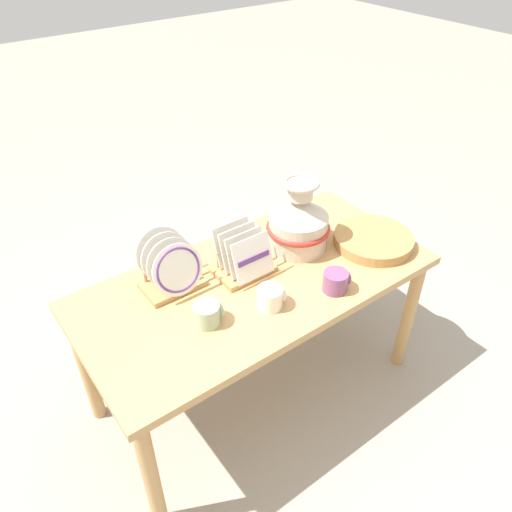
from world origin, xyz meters
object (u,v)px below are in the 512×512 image
at_px(dish_rack_square_plates, 244,260).
at_px(wicker_charger_stack, 373,240).
at_px(mug_sage_glaze, 208,314).
at_px(mug_cream_glaze, 271,297).
at_px(mug_plum_glaze, 336,281).
at_px(ceramic_vase, 299,221).
at_px(dish_rack_round_plates, 171,270).

bearing_deg(dish_rack_square_plates, wicker_charger_stack, -17.37).
bearing_deg(wicker_charger_stack, mug_sage_glaze, 178.81).
bearing_deg(mug_cream_glaze, mug_plum_glaze, -16.33).
bearing_deg(mug_sage_glaze, wicker_charger_stack, -1.19).
bearing_deg(mug_sage_glaze, mug_plum_glaze, -15.79).
bearing_deg(ceramic_vase, wicker_charger_stack, -33.90).
distance_m(ceramic_vase, mug_cream_glaze, 0.40).
bearing_deg(mug_plum_glaze, dish_rack_square_plates, 126.93).
bearing_deg(dish_rack_square_plates, mug_plum_glaze, -53.07).
xyz_separation_m(mug_sage_glaze, mug_cream_glaze, (0.23, -0.06, 0.00)).
xyz_separation_m(ceramic_vase, wicker_charger_stack, (0.27, -0.18, -0.10)).
height_order(mug_plum_glaze, mug_cream_glaze, same).
height_order(dish_rack_round_plates, mug_sage_glaze, dish_rack_round_plates).
bearing_deg(mug_sage_glaze, ceramic_vase, 16.70).
distance_m(ceramic_vase, dish_rack_square_plates, 0.29).
relative_size(ceramic_vase, mug_plum_glaze, 3.09).
bearing_deg(dish_rack_square_plates, mug_cream_glaze, -98.74).
distance_m(dish_rack_square_plates, mug_sage_glaze, 0.30).
bearing_deg(wicker_charger_stack, ceramic_vase, 146.10).
relative_size(wicker_charger_stack, mug_cream_glaze, 3.27).
xyz_separation_m(dish_rack_square_plates, mug_cream_glaze, (-0.03, -0.22, -0.02)).
relative_size(dish_rack_square_plates, mug_plum_glaze, 2.19).
height_order(wicker_charger_stack, mug_cream_glaze, mug_cream_glaze).
height_order(ceramic_vase, mug_plum_glaze, ceramic_vase).
distance_m(wicker_charger_stack, mug_plum_glaze, 0.35).
height_order(ceramic_vase, wicker_charger_stack, ceramic_vase).
bearing_deg(mug_sage_glaze, dish_rack_round_plates, 91.89).
bearing_deg(ceramic_vase, dish_rack_round_plates, 172.39).
bearing_deg(dish_rack_square_plates, dish_rack_round_plates, 163.13).
bearing_deg(mug_plum_glaze, mug_cream_glaze, 163.67).
height_order(ceramic_vase, dish_rack_round_plates, ceramic_vase).
height_order(dish_rack_square_plates, wicker_charger_stack, dish_rack_square_plates).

